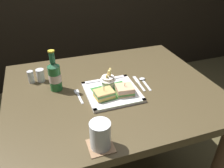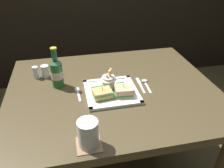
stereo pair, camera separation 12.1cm
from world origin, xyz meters
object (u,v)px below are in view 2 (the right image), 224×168
at_px(knife, 140,84).
at_px(fries_cup, 108,80).
at_px(sandwich_half_left, 102,94).
at_px(beer_bottle, 57,72).
at_px(salt_shaker, 36,73).
at_px(square_plate, 111,92).
at_px(pepper_shaker, 45,72).
at_px(water_glass, 88,135).
at_px(spoon, 146,83).
at_px(fork, 78,93).
at_px(sandwich_half_right, 124,91).
at_px(dining_table, 113,102).

bearing_deg(knife, fries_cup, 179.19).
relative_size(sandwich_half_left, beer_bottle, 0.45).
distance_m(fries_cup, salt_shaker, 0.45).
height_order(square_plate, fries_cup, fries_cup).
bearing_deg(fries_cup, square_plate, -83.67).
bearing_deg(pepper_shaker, sandwich_half_left, -45.00).
relative_size(sandwich_half_left, pepper_shaker, 1.38).
bearing_deg(beer_bottle, pepper_shaker, 121.48).
xyz_separation_m(square_plate, salt_shaker, (-0.40, 0.25, 0.03)).
bearing_deg(salt_shaker, water_glass, -68.12).
bearing_deg(knife, spoon, 12.77).
bearing_deg(fries_cup, beer_bottle, 162.89).
bearing_deg(salt_shaker, fork, -44.17).
height_order(sandwich_half_right, fries_cup, fries_cup).
bearing_deg(sandwich_half_left, square_plate, 35.11).
xyz_separation_m(sandwich_half_right, salt_shaker, (-0.46, 0.29, -0.00)).
xyz_separation_m(sandwich_half_right, spoon, (0.16, 0.10, -0.03)).
bearing_deg(dining_table, sandwich_half_left, -128.88).
bearing_deg(fries_cup, pepper_shaker, 149.47).
distance_m(sandwich_half_right, spoon, 0.18).
height_order(fries_cup, beer_bottle, beer_bottle).
bearing_deg(square_plate, beer_bottle, 154.06).
bearing_deg(knife, square_plate, -164.74).
relative_size(beer_bottle, spoon, 1.64).
xyz_separation_m(fork, salt_shaker, (-0.23, 0.22, 0.03)).
distance_m(sandwich_half_right, salt_shaker, 0.54).
bearing_deg(pepper_shaker, salt_shaker, 180.00).
xyz_separation_m(dining_table, salt_shaker, (-0.42, 0.20, 0.13)).
xyz_separation_m(square_plate, water_glass, (-0.16, -0.34, 0.05)).
height_order(sandwich_half_left, water_glass, water_glass).
xyz_separation_m(dining_table, beer_bottle, (-0.29, 0.08, 0.19)).
height_order(dining_table, water_glass, water_glass).
relative_size(sandwich_half_left, fork, 0.75).
height_order(water_glass, spoon, water_glass).
bearing_deg(beer_bottle, fork, -45.22).
relative_size(fries_cup, beer_bottle, 0.50).
distance_m(dining_table, beer_bottle, 0.36).
relative_size(sandwich_half_right, spoon, 0.68).
bearing_deg(sandwich_half_right, sandwich_half_left, 180.00).
xyz_separation_m(sandwich_half_right, fries_cup, (-0.06, 0.09, 0.02)).
relative_size(dining_table, salt_shaker, 15.82).
xyz_separation_m(dining_table, spoon, (0.19, 0.00, 0.11)).
distance_m(square_plate, spoon, 0.22).
distance_m(fries_cup, pepper_shaker, 0.40).
bearing_deg(square_plate, fork, 169.38).
distance_m(beer_bottle, pepper_shaker, 0.15).
distance_m(square_plate, salt_shaker, 0.48).
bearing_deg(knife, salt_shaker, 160.53).
height_order(dining_table, pepper_shaker, pepper_shaker).
distance_m(dining_table, fork, 0.22).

